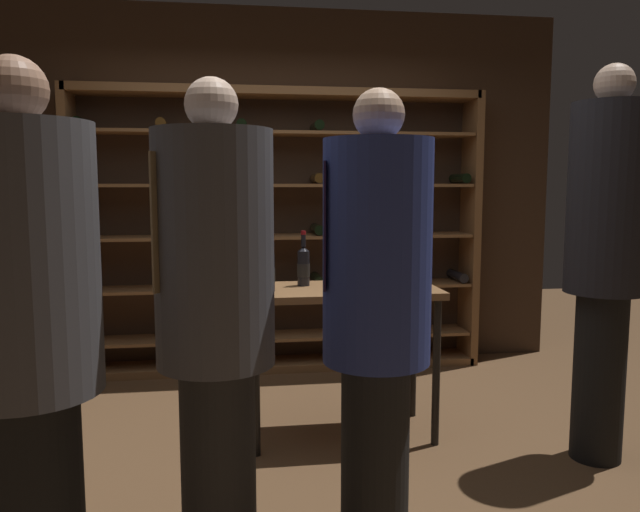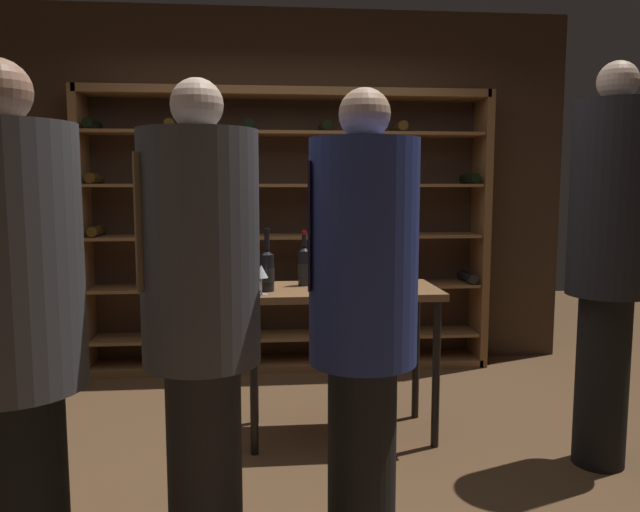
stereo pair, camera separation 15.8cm
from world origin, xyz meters
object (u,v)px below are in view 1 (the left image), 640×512
person_guest_blue_shirt (27,324)px  person_bystander_dark_jacket (377,305)px  person_host_in_suit (606,244)px  wine_bottle_green_slim (268,270)px  tasting_table (341,307)px  wine_glass_stemmed_left (263,273)px  wine_rack (279,232)px  person_guest_khaki (215,305)px  wine_bottle_black_capsule (303,266)px

person_guest_blue_shirt → person_bystander_dark_jacket: 1.21m
person_host_in_suit → wine_bottle_green_slim: (-1.71, 0.43, -0.16)m
tasting_table → wine_glass_stemmed_left: size_ratio=6.82×
tasting_table → person_guest_blue_shirt: person_guest_blue_shirt is taller
person_bystander_dark_jacket → wine_rack: bearing=16.4°
tasting_table → wine_bottle_green_slim: bearing=-169.8°
person_host_in_suit → person_guest_khaki: 2.08m
wine_rack → wine_bottle_green_slim: size_ratio=9.08×
wine_bottle_green_slim → wine_rack: bearing=83.1°
wine_bottle_black_capsule → wine_glass_stemmed_left: wine_bottle_black_capsule is taller
wine_rack → wine_bottle_green_slim: wine_rack is taller
wine_rack → wine_glass_stemmed_left: bearing=-97.6°
wine_rack → person_host_in_suit: (1.54, -1.86, 0.06)m
tasting_table → person_host_in_suit: 1.44m
person_host_in_suit → wine_glass_stemmed_left: 1.78m
wine_bottle_black_capsule → wine_bottle_green_slim: wine_bottle_green_slim is taller
tasting_table → person_bystander_dark_jacket: size_ratio=0.61×
tasting_table → wine_bottle_green_slim: wine_bottle_green_slim is taller
person_bystander_dark_jacket → wine_bottle_black_capsule: person_bystander_dark_jacket is taller
person_bystander_dark_jacket → wine_glass_stemmed_left: 1.05m
person_guest_blue_shirt → tasting_table: bearing=102.6°
person_bystander_dark_jacket → wine_bottle_green_slim: 1.15m
tasting_table → person_guest_blue_shirt: 1.90m
person_guest_blue_shirt → person_bystander_dark_jacket: person_guest_blue_shirt is taller
wine_glass_stemmed_left → wine_rack: bearing=82.4°
wine_bottle_green_slim → wine_glass_stemmed_left: size_ratio=2.16×
tasting_table → person_guest_blue_shirt: bearing=-132.1°
person_guest_khaki → wine_rack: bearing=22.1°
tasting_table → wine_bottle_black_capsule: bearing=154.3°
person_host_in_suit → wine_bottle_black_capsule: bearing=-30.4°
tasting_table → person_guest_khaki: size_ratio=0.60×
wine_rack → wine_glass_stemmed_left: 1.56m
wine_rack → person_host_in_suit: bearing=-50.4°
tasting_table → person_bystander_dark_jacket: 1.20m
wine_bottle_green_slim → wine_glass_stemmed_left: 0.12m
person_guest_blue_shirt → wine_bottle_green_slim: (0.84, 1.32, -0.03)m
wine_glass_stemmed_left → person_bystander_dark_jacket: bearing=-68.7°
person_guest_blue_shirt → wine_bottle_black_capsule: person_guest_blue_shirt is taller
person_host_in_suit → wine_glass_stemmed_left: (-1.75, 0.32, -0.16)m
person_guest_blue_shirt → wine_glass_stemmed_left: (0.81, 1.21, -0.03)m
tasting_table → wine_bottle_green_slim: 0.49m
wine_rack → person_guest_khaki: 2.56m
wine_bottle_black_capsule → person_bystander_dark_jacket: bearing=-84.0°
person_guest_khaki → wine_glass_stemmed_left: person_guest_khaki is taller
person_guest_blue_shirt → wine_bottle_black_capsule: 1.83m
wine_rack → wine_bottle_green_slim: bearing=-96.9°
tasting_table → person_host_in_suit: bearing=-21.3°
person_bystander_dark_jacket → tasting_table: bearing=8.9°
person_host_in_suit → wine_bottle_black_capsule: size_ratio=6.43×
person_bystander_dark_jacket → wine_bottle_green_slim: size_ratio=5.20×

